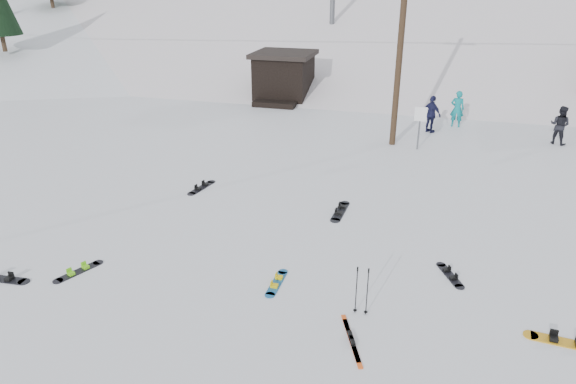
# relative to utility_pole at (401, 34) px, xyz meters

# --- Properties ---
(ground) EXTENTS (200.00, 200.00, 0.00)m
(ground) POSITION_rel_utility_pole_xyz_m (-2.00, -14.00, -4.68)
(ground) COLOR white
(ground) RESTS_ON ground
(ski_slope) EXTENTS (60.00, 85.24, 65.97)m
(ski_slope) POSITION_rel_utility_pole_xyz_m (-2.00, 41.00, -16.68)
(ski_slope) COLOR silver
(ski_slope) RESTS_ON ground
(ridge_left) EXTENTS (47.54, 95.03, 58.38)m
(ridge_left) POSITION_rel_utility_pole_xyz_m (-38.00, 34.00, -15.68)
(ridge_left) COLOR white
(ridge_left) RESTS_ON ground
(treeline_left) EXTENTS (20.00, 64.00, 10.00)m
(treeline_left) POSITION_rel_utility_pole_xyz_m (-36.00, 26.00, -4.68)
(treeline_left) COLOR black
(treeline_left) RESTS_ON ground
(treeline_crest) EXTENTS (50.00, 6.00, 10.00)m
(treeline_crest) POSITION_rel_utility_pole_xyz_m (-2.00, 72.00, -4.68)
(treeline_crest) COLOR black
(treeline_crest) RESTS_ON ski_slope
(utility_pole) EXTENTS (2.00, 0.26, 9.00)m
(utility_pole) POSITION_rel_utility_pole_xyz_m (0.00, 0.00, 0.00)
(utility_pole) COLOR #3A2819
(utility_pole) RESTS_ON ground
(trail_sign) EXTENTS (0.50, 0.09, 1.85)m
(trail_sign) POSITION_rel_utility_pole_xyz_m (1.10, -0.42, -3.41)
(trail_sign) COLOR #595B60
(trail_sign) RESTS_ON ground
(lift_hut) EXTENTS (3.40, 4.10, 2.75)m
(lift_hut) POSITION_rel_utility_pole_xyz_m (-7.00, 6.94, -3.32)
(lift_hut) COLOR black
(lift_hut) RESTS_ON ground
(hero_snowboard) EXTENTS (0.26, 1.31, 0.09)m
(hero_snowboard) POSITION_rel_utility_pole_xyz_m (-1.73, -11.90, -4.66)
(hero_snowboard) COLOR #185E9C
(hero_snowboard) RESTS_ON ground
(hero_skis) EXTENTS (0.72, 1.60, 0.09)m
(hero_skis) POSITION_rel_utility_pole_xyz_m (0.38, -13.50, -4.66)
(hero_skis) COLOR #D64A16
(hero_skis) RESTS_ON ground
(ski_poles) EXTENTS (0.33, 0.09, 1.19)m
(ski_poles) POSITION_rel_utility_pole_xyz_m (0.43, -12.53, -4.07)
(ski_poles) COLOR black
(ski_poles) RESTS_ON ground
(board_scatter_a) EXTENTS (1.52, 0.38, 0.11)m
(board_scatter_a) POSITION_rel_utility_pole_xyz_m (-8.37, -13.58, -4.65)
(board_scatter_a) COLOR black
(board_scatter_a) RESTS_ON ground
(board_scatter_b) EXTENTS (0.51, 1.48, 0.11)m
(board_scatter_b) POSITION_rel_utility_pole_xyz_m (-6.03, -6.87, -4.65)
(board_scatter_b) COLOR black
(board_scatter_b) RESTS_ON ground
(board_scatter_c) EXTENTS (0.70, 1.28, 0.10)m
(board_scatter_c) POSITION_rel_utility_pole_xyz_m (-6.75, -12.77, -4.66)
(board_scatter_c) COLOR black
(board_scatter_c) RESTS_ON ground
(board_scatter_d) EXTENTS (0.69, 1.18, 0.09)m
(board_scatter_d) POSITION_rel_utility_pole_xyz_m (2.38, -10.38, -4.66)
(board_scatter_d) COLOR black
(board_scatter_d) RESTS_ON ground
(board_scatter_e) EXTENTS (1.64, 0.44, 0.12)m
(board_scatter_e) POSITION_rel_utility_pole_xyz_m (4.67, -12.39, -4.65)
(board_scatter_e) COLOR gold
(board_scatter_e) RESTS_ON ground
(board_scatter_f) EXTENTS (0.38, 1.65, 0.12)m
(board_scatter_f) POSITION_rel_utility_pole_xyz_m (-0.96, -7.46, -4.65)
(board_scatter_f) COLOR black
(board_scatter_f) RESTS_ON ground
(skier_teal) EXTENTS (0.68, 0.48, 1.77)m
(skier_teal) POSITION_rel_utility_pole_xyz_m (2.73, 3.65, -3.79)
(skier_teal) COLOR #0C787F
(skier_teal) RESTS_ON ground
(skier_dark) EXTENTS (1.04, 0.97, 1.70)m
(skier_dark) POSITION_rel_utility_pole_xyz_m (6.99, 2.04, -3.83)
(skier_dark) COLOR black
(skier_dark) RESTS_ON ground
(skier_navy) EXTENTS (1.07, 0.96, 1.74)m
(skier_navy) POSITION_rel_utility_pole_xyz_m (1.55, 2.31, -3.81)
(skier_navy) COLOR #161839
(skier_navy) RESTS_ON ground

